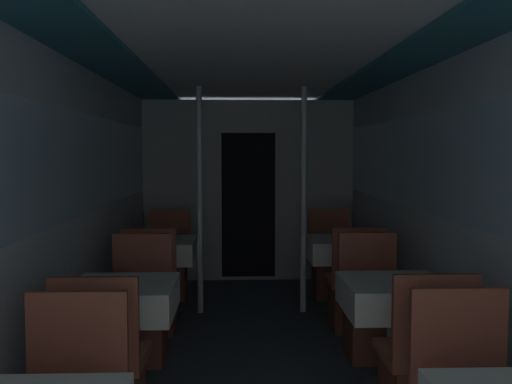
{
  "coord_description": "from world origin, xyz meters",
  "views": [
    {
      "loc": [
        -0.16,
        -0.93,
        1.54
      ],
      "look_at": [
        -0.03,
        2.63,
        1.29
      ],
      "focal_mm": 40.0,
      "sensor_mm": 36.0,
      "label": 1
    }
  ],
  "objects_px": {
    "support_pole_left_2": "(200,201)",
    "chair_right_near_2": "(354,297)",
    "chair_left_near_2": "(152,299)",
    "dining_table_right_2": "(342,251)",
    "dining_table_left_1": "(124,302)",
    "support_pole_right_2": "(304,200)",
    "dining_table_right_1": "(394,299)",
    "dining_table_left_2": "(161,252)",
    "chair_left_far_2": "(168,271)",
    "chair_right_far_1": "(372,320)",
    "chair_right_near_1": "(422,381)",
    "chair_left_far_1": "(139,322)",
    "chair_right_far_2": "(332,270)"
  },
  "relations": [
    {
      "from": "support_pole_left_2",
      "to": "chair_right_near_2",
      "type": "relative_size",
      "value": 2.35
    },
    {
      "from": "chair_left_near_2",
      "to": "dining_table_right_2",
      "type": "distance_m",
      "value": 1.86
    },
    {
      "from": "dining_table_left_1",
      "to": "support_pole_right_2",
      "type": "height_order",
      "value": "support_pole_right_2"
    },
    {
      "from": "dining_table_left_1",
      "to": "dining_table_right_1",
      "type": "distance_m",
      "value": 1.74
    },
    {
      "from": "dining_table_left_1",
      "to": "dining_table_left_2",
      "type": "distance_m",
      "value": 1.81
    },
    {
      "from": "chair_left_near_2",
      "to": "chair_left_far_2",
      "type": "distance_m",
      "value": 1.15
    },
    {
      "from": "dining_table_right_1",
      "to": "support_pole_right_2",
      "type": "relative_size",
      "value": 0.33
    },
    {
      "from": "chair_left_near_2",
      "to": "dining_table_right_2",
      "type": "bearing_deg",
      "value": 18.28
    },
    {
      "from": "chair_right_far_1",
      "to": "support_pole_right_2",
      "type": "height_order",
      "value": "support_pole_right_2"
    },
    {
      "from": "dining_table_left_2",
      "to": "dining_table_right_1",
      "type": "bearing_deg",
      "value": -46.08
    },
    {
      "from": "chair_right_near_1",
      "to": "chair_right_far_1",
      "type": "relative_size",
      "value": 1.0
    },
    {
      "from": "chair_left_far_1",
      "to": "chair_right_near_1",
      "type": "height_order",
      "value": "same"
    },
    {
      "from": "chair_left_far_1",
      "to": "chair_left_far_2",
      "type": "height_order",
      "value": "same"
    },
    {
      "from": "chair_left_near_2",
      "to": "chair_right_far_2",
      "type": "relative_size",
      "value": 1.0
    },
    {
      "from": "chair_left_far_2",
      "to": "dining_table_right_2",
      "type": "xyz_separation_m",
      "value": [
        1.74,
        -0.58,
        0.31
      ]
    },
    {
      "from": "chair_right_near_2",
      "to": "chair_left_far_2",
      "type": "bearing_deg",
      "value": 146.54
    },
    {
      "from": "dining_table_left_2",
      "to": "chair_right_near_1",
      "type": "relative_size",
      "value": 0.77
    },
    {
      "from": "dining_table_left_1",
      "to": "dining_table_right_1",
      "type": "bearing_deg",
      "value": 0.0
    },
    {
      "from": "dining_table_left_2",
      "to": "support_pole_right_2",
      "type": "xyz_separation_m",
      "value": [
        1.37,
        0.0,
        0.49
      ]
    },
    {
      "from": "chair_left_far_1",
      "to": "support_pole_right_2",
      "type": "bearing_deg",
      "value": -137.95
    },
    {
      "from": "chair_left_near_2",
      "to": "chair_right_far_2",
      "type": "distance_m",
      "value": 2.09
    },
    {
      "from": "dining_table_left_2",
      "to": "support_pole_right_2",
      "type": "relative_size",
      "value": 0.33
    },
    {
      "from": "chair_left_near_2",
      "to": "chair_right_far_1",
      "type": "relative_size",
      "value": 1.0
    },
    {
      "from": "chair_left_far_1",
      "to": "dining_table_right_2",
      "type": "distance_m",
      "value": 2.16
    },
    {
      "from": "chair_right_near_2",
      "to": "support_pole_right_2",
      "type": "relative_size",
      "value": 0.43
    },
    {
      "from": "dining_table_left_2",
      "to": "chair_right_far_2",
      "type": "height_order",
      "value": "chair_right_far_2"
    },
    {
      "from": "chair_left_far_1",
      "to": "support_pole_left_2",
      "type": "relative_size",
      "value": 0.43
    },
    {
      "from": "dining_table_left_2",
      "to": "dining_table_right_2",
      "type": "bearing_deg",
      "value": 0.0
    },
    {
      "from": "dining_table_left_1",
      "to": "dining_table_right_2",
      "type": "height_order",
      "value": "same"
    },
    {
      "from": "support_pole_right_2",
      "to": "dining_table_left_1",
      "type": "bearing_deg",
      "value": -127.08
    },
    {
      "from": "support_pole_left_2",
      "to": "chair_right_near_1",
      "type": "relative_size",
      "value": 2.35
    },
    {
      "from": "chair_right_near_2",
      "to": "support_pole_left_2",
      "type": "bearing_deg",
      "value": 157.17
    },
    {
      "from": "chair_left_near_2",
      "to": "chair_right_near_1",
      "type": "distance_m",
      "value": 2.51
    },
    {
      "from": "chair_left_far_1",
      "to": "chair_right_near_2",
      "type": "relative_size",
      "value": 1.0
    },
    {
      "from": "chair_right_near_1",
      "to": "support_pole_right_2",
      "type": "xyz_separation_m",
      "value": [
        -0.37,
        2.39,
        0.8
      ]
    },
    {
      "from": "chair_left_far_2",
      "to": "chair_left_far_1",
      "type": "bearing_deg",
      "value": 90.0
    },
    {
      "from": "chair_right_far_2",
      "to": "chair_left_far_1",
      "type": "bearing_deg",
      "value": 46.08
    },
    {
      "from": "chair_left_near_2",
      "to": "chair_right_far_1",
      "type": "height_order",
      "value": "same"
    },
    {
      "from": "dining_table_left_2",
      "to": "dining_table_right_1",
      "type": "xyz_separation_m",
      "value": [
        1.74,
        -1.81,
        0.0
      ]
    },
    {
      "from": "dining_table_left_2",
      "to": "chair_right_far_2",
      "type": "distance_m",
      "value": 1.86
    },
    {
      "from": "dining_table_left_1",
      "to": "chair_right_near_1",
      "type": "relative_size",
      "value": 0.77
    },
    {
      "from": "dining_table_right_1",
      "to": "chair_right_near_1",
      "type": "relative_size",
      "value": 0.77
    },
    {
      "from": "support_pole_left_2",
      "to": "support_pole_right_2",
      "type": "bearing_deg",
      "value": 0.0
    },
    {
      "from": "dining_table_left_2",
      "to": "chair_left_near_2",
      "type": "height_order",
      "value": "chair_left_near_2"
    },
    {
      "from": "chair_right_far_1",
      "to": "chair_left_far_2",
      "type": "bearing_deg",
      "value": -46.08
    },
    {
      "from": "dining_table_right_1",
      "to": "dining_table_left_2",
      "type": "bearing_deg",
      "value": 133.92
    },
    {
      "from": "support_pole_left_2",
      "to": "chair_right_near_2",
      "type": "bearing_deg",
      "value": -22.83
    },
    {
      "from": "dining_table_left_1",
      "to": "chair_right_near_2",
      "type": "distance_m",
      "value": 2.16
    },
    {
      "from": "chair_right_far_2",
      "to": "dining_table_right_2",
      "type": "bearing_deg",
      "value": 90.0
    },
    {
      "from": "chair_left_far_1",
      "to": "chair_right_near_2",
      "type": "distance_m",
      "value": 1.86
    }
  ]
}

